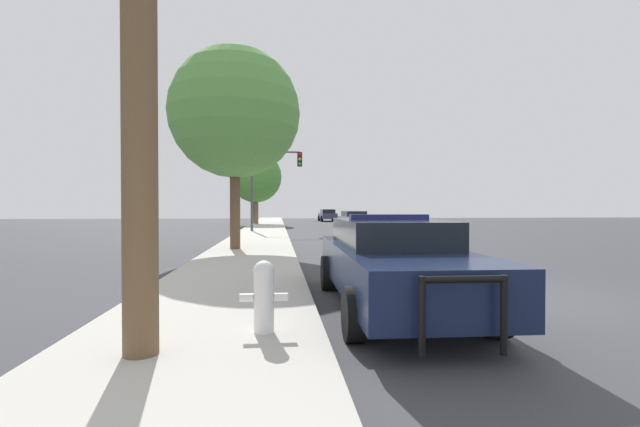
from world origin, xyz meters
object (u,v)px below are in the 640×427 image
object	(u,v)px
traffic_light	(272,174)
car_background_oncoming	(354,219)
tree_sidewalk_near	(235,113)
fire_hydrant	(264,294)
tree_sidewalk_far	(256,177)
police_car	(392,261)
car_background_distant	(327,215)

from	to	relation	value
traffic_light	car_background_oncoming	world-z (taller)	traffic_light
tree_sidewalk_near	fire_hydrant	bearing A→B (deg)	-82.64
tree_sidewalk_far	traffic_light	bearing A→B (deg)	-82.39
car_background_oncoming	police_car	bearing A→B (deg)	78.59
traffic_light	car_background_distant	xyz separation A→B (m)	(6.06, 21.59, -2.99)
tree_sidewalk_near	car_background_oncoming	bearing A→B (deg)	66.70
traffic_light	car_background_distant	bearing A→B (deg)	74.33
car_background_oncoming	tree_sidewalk_far	bearing A→B (deg)	-40.75
fire_hydrant	car_background_oncoming	world-z (taller)	car_background_oncoming
car_background_distant	fire_hydrant	bearing A→B (deg)	-98.82
police_car	car_background_distant	size ratio (longest dim) A/B	1.23
car_background_oncoming	car_background_distant	world-z (taller)	car_background_distant
police_car	car_background_oncoming	world-z (taller)	police_car
car_background_oncoming	car_background_distant	bearing A→B (deg)	-91.52
car_background_distant	tree_sidewalk_far	world-z (taller)	tree_sidewalk_far
tree_sidewalk_far	car_background_oncoming	bearing A→B (deg)	-38.32
police_car	traffic_light	distance (m)	20.66
traffic_light	tree_sidewalk_near	distance (m)	11.65
police_car	car_background_oncoming	bearing A→B (deg)	-97.83
fire_hydrant	tree_sidewalk_near	bearing A→B (deg)	97.36
fire_hydrant	traffic_light	xyz separation A→B (m)	(-0.17, 21.94, 3.13)
car_background_distant	police_car	bearing A→B (deg)	-96.41
traffic_light	car_background_oncoming	xyz separation A→B (m)	(6.31, 5.84, -3.01)
traffic_light	car_background_oncoming	size ratio (longest dim) A/B	1.10
police_car	fire_hydrant	xyz separation A→B (m)	(-2.00, -1.61, -0.18)
fire_hydrant	car_background_distant	world-z (taller)	car_background_distant
police_car	tree_sidewalk_far	xyz separation A→B (m)	(-3.79, 32.43, 3.60)
car_background_oncoming	tree_sidewalk_near	world-z (taller)	tree_sidewalk_near
traffic_light	tree_sidewalk_far	xyz separation A→B (m)	(-1.62, 12.10, 0.65)
tree_sidewalk_far	fire_hydrant	bearing A→B (deg)	-86.99
tree_sidewalk_near	tree_sidewalk_far	bearing A→B (deg)	91.08
traffic_light	tree_sidewalk_far	distance (m)	12.23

